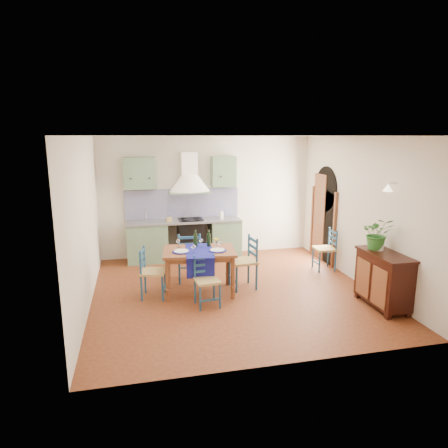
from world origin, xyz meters
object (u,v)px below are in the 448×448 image
(sideboard, at_px, (383,278))
(potted_plant, at_px, (378,234))
(chair_near, at_px, (207,281))
(dining_table, at_px, (199,255))

(sideboard, distance_m, potted_plant, 0.74)
(chair_near, relative_size, sideboard, 0.80)
(potted_plant, bearing_deg, dining_table, 159.74)
(dining_table, relative_size, sideboard, 1.29)
(dining_table, height_order, chair_near, dining_table)
(potted_plant, bearing_deg, chair_near, 170.30)
(dining_table, relative_size, potted_plant, 2.47)
(dining_table, xyz_separation_m, sideboard, (2.86, -1.28, -0.21))
(chair_near, relative_size, potted_plant, 1.53)
(sideboard, bearing_deg, chair_near, 165.84)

